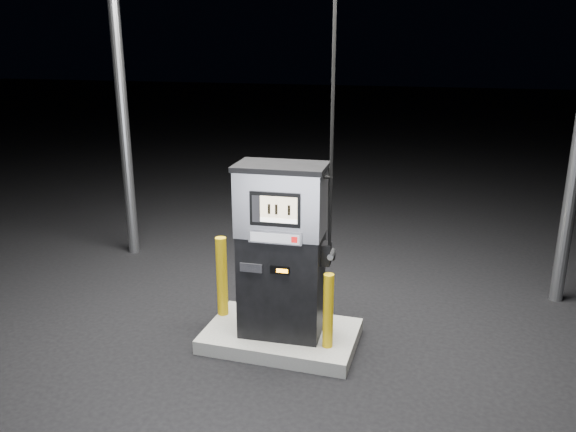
# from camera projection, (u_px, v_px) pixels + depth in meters

# --- Properties ---
(ground) EXTENTS (80.00, 80.00, 0.00)m
(ground) POSITION_uv_depth(u_px,v_px,m) (281.00, 342.00, 6.04)
(ground) COLOR black
(ground) RESTS_ON ground
(pump_island) EXTENTS (1.60, 1.00, 0.15)m
(pump_island) POSITION_uv_depth(u_px,v_px,m) (281.00, 336.00, 6.02)
(pump_island) COLOR slate
(pump_island) RESTS_ON ground
(fuel_dispenser) EXTENTS (1.01, 0.59, 3.76)m
(fuel_dispenser) POSITION_uv_depth(u_px,v_px,m) (282.00, 250.00, 5.68)
(fuel_dispenser) COLOR black
(fuel_dispenser) RESTS_ON pump_island
(bollard_left) EXTENTS (0.14, 0.14, 0.91)m
(bollard_left) POSITION_uv_depth(u_px,v_px,m) (222.00, 276.00, 6.22)
(bollard_left) COLOR #C99F0B
(bollard_left) RESTS_ON pump_island
(bollard_right) EXTENTS (0.11, 0.11, 0.78)m
(bollard_right) POSITION_uv_depth(u_px,v_px,m) (328.00, 311.00, 5.56)
(bollard_right) COLOR #C99F0B
(bollard_right) RESTS_ON pump_island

